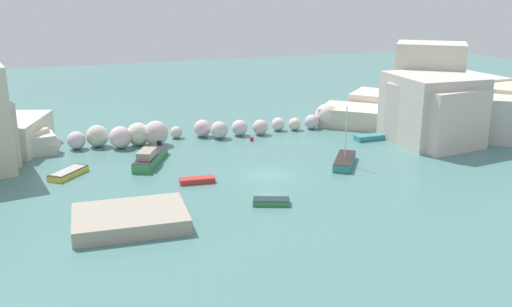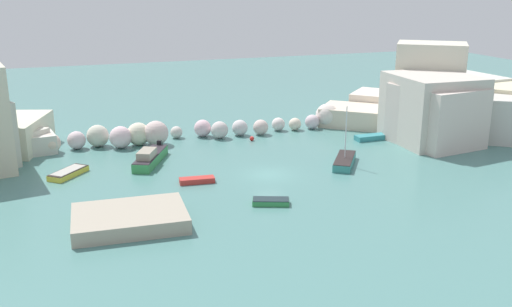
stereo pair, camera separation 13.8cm
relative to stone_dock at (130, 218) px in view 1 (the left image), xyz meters
The scene contains 11 objects.
cove_water 15.38m from the stone_dock, 28.54° to the left, with size 160.00×160.00×0.00m, color slate.
cliff_headland_right 42.34m from the stone_dock, 21.73° to the left, with size 27.76×24.22×10.15m.
rock_breakwater 23.89m from the stone_dock, 64.50° to the left, with size 35.94×4.12×2.80m.
stone_dock is the anchor object (origin of this frame).
channel_buoy 24.65m from the stone_dock, 50.09° to the left, with size 0.50×0.50×0.50m, color red.
moored_boat_0 10.02m from the stone_dock, 47.50° to the left, with size 3.14×1.33×0.47m.
moored_boat_1 32.03m from the stone_dock, 27.63° to the left, with size 3.51×1.35×0.58m.
moored_boat_2 14.77m from the stone_dock, 75.10° to the left, with size 4.44×6.94×1.63m.
moored_boat_3 22.67m from the stone_dock, 19.65° to the left, with size 4.35×5.32×5.77m.
moored_boat_4 13.65m from the stone_dock, 106.17° to the left, with size 3.78×4.03×0.55m.
moored_boat_5 11.06m from the stone_dock, ahead, with size 3.14×2.16×0.48m.
Camera 1 is at (-17.75, -46.45, 16.91)m, focal length 40.33 mm.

